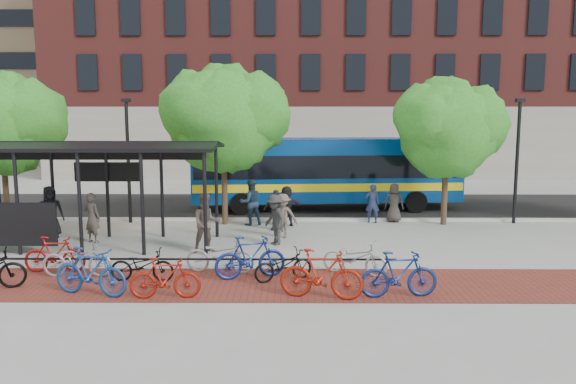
{
  "coord_description": "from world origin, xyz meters",
  "views": [
    {
      "loc": [
        -0.23,
        -19.43,
        4.48
      ],
      "look_at": [
        -0.39,
        1.4,
        1.6
      ],
      "focal_mm": 35.0,
      "sensor_mm": 36.0,
      "label": 1
    }
  ],
  "objects_px": {
    "tree_a": "(4,121)",
    "pedestrian_7": "(372,203)",
    "bike_10": "(355,257)",
    "pedestrian_0": "(50,212)",
    "tree_b": "(226,115)",
    "pedestrian_6": "(394,203)",
    "tree_c": "(449,125)",
    "pedestrian_3": "(283,216)",
    "pedestrian_9": "(275,220)",
    "lamp_post_left": "(128,157)",
    "bike_5": "(165,278)",
    "bike_6": "(220,255)",
    "pedestrian_4": "(276,210)",
    "bike_9": "(321,274)",
    "pedestrian_8": "(207,223)",
    "bike_3": "(90,272)",
    "pedestrian_5": "(287,206)",
    "pedestrian_2": "(251,202)",
    "bike_4": "(142,265)",
    "pedestrian_1": "(92,218)",
    "bus_shelter": "(60,159)",
    "bus": "(326,169)",
    "lamp_post_right": "(517,157)",
    "bike_1": "(55,254)",
    "bike_8": "(283,265)",
    "bike_11": "(399,274)",
    "bike_7": "(250,257)"
  },
  "relations": [
    {
      "from": "tree_c",
      "to": "pedestrian_0",
      "type": "xyz_separation_m",
      "value": [
        -15.17,
        -2.64,
        -3.1
      ]
    },
    {
      "from": "bike_7",
      "to": "pedestrian_1",
      "type": "xyz_separation_m",
      "value": [
        -5.88,
        4.34,
        0.29
      ]
    },
    {
      "from": "pedestrian_4",
      "to": "pedestrian_5",
      "type": "xyz_separation_m",
      "value": [
        0.42,
        0.77,
        0.02
      ]
    },
    {
      "from": "tree_a",
      "to": "pedestrian_7",
      "type": "bearing_deg",
      "value": 1.09
    },
    {
      "from": "lamp_post_right",
      "to": "pedestrian_2",
      "type": "xyz_separation_m",
      "value": [
        -10.92,
        -0.48,
        -1.81
      ]
    },
    {
      "from": "pedestrian_7",
      "to": "pedestrian_8",
      "type": "relative_size",
      "value": 0.84
    },
    {
      "from": "bike_11",
      "to": "pedestrian_1",
      "type": "xyz_separation_m",
      "value": [
        -9.65,
        5.95,
        0.3
      ]
    },
    {
      "from": "lamp_post_right",
      "to": "bike_5",
      "type": "distance_m",
      "value": 15.9
    },
    {
      "from": "tree_a",
      "to": "bike_10",
      "type": "bearing_deg",
      "value": -28.82
    },
    {
      "from": "bike_9",
      "to": "pedestrian_5",
      "type": "relative_size",
      "value": 1.26
    },
    {
      "from": "bus_shelter",
      "to": "pedestrian_0",
      "type": "xyz_separation_m",
      "value": [
        -0.95,
        1.18,
        -2.05
      ]
    },
    {
      "from": "tree_b",
      "to": "pedestrian_6",
      "type": "height_order",
      "value": "tree_b"
    },
    {
      "from": "bike_6",
      "to": "pedestrian_4",
      "type": "xyz_separation_m",
      "value": [
        1.41,
        6.04,
        0.27
      ]
    },
    {
      "from": "bike_10",
      "to": "pedestrian_8",
      "type": "xyz_separation_m",
      "value": [
        -4.56,
        2.55,
        0.48
      ]
    },
    {
      "from": "pedestrian_1",
      "to": "pedestrian_5",
      "type": "relative_size",
      "value": 1.08
    },
    {
      "from": "lamp_post_left",
      "to": "lamp_post_right",
      "type": "xyz_separation_m",
      "value": [
        16.0,
        0.0,
        0.0
      ]
    },
    {
      "from": "lamp_post_left",
      "to": "bike_5",
      "type": "xyz_separation_m",
      "value": [
        3.67,
        -9.78,
        -2.23
      ]
    },
    {
      "from": "bike_5",
      "to": "bike_7",
      "type": "xyz_separation_m",
      "value": [
        1.95,
        1.75,
        0.08
      ]
    },
    {
      "from": "pedestrian_3",
      "to": "bike_8",
      "type": "bearing_deg",
      "value": -84.09
    },
    {
      "from": "tree_a",
      "to": "bike_11",
      "type": "height_order",
      "value": "tree_a"
    },
    {
      "from": "bike_7",
      "to": "tree_b",
      "type": "bearing_deg",
      "value": -6.97
    },
    {
      "from": "bike_5",
      "to": "pedestrian_2",
      "type": "bearing_deg",
      "value": -12.44
    },
    {
      "from": "pedestrian_2",
      "to": "pedestrian_9",
      "type": "bearing_deg",
      "value": 85.95
    },
    {
      "from": "bike_9",
      "to": "pedestrian_5",
      "type": "distance_m",
      "value": 9.11
    },
    {
      "from": "lamp_post_left",
      "to": "bike_7",
      "type": "xyz_separation_m",
      "value": [
        5.62,
        -8.04,
        -2.15
      ]
    },
    {
      "from": "tree_a",
      "to": "pedestrian_0",
      "type": "bearing_deg",
      "value": -43.09
    },
    {
      "from": "bus",
      "to": "bike_4",
      "type": "relative_size",
      "value": 7.38
    },
    {
      "from": "bike_10",
      "to": "pedestrian_0",
      "type": "relative_size",
      "value": 0.99
    },
    {
      "from": "bike_1",
      "to": "bike_8",
      "type": "distance_m",
      "value": 6.58
    },
    {
      "from": "lamp_post_right",
      "to": "bike_4",
      "type": "height_order",
      "value": "lamp_post_right"
    },
    {
      "from": "bike_4",
      "to": "bike_6",
      "type": "height_order",
      "value": "bike_6"
    },
    {
      "from": "bike_10",
      "to": "pedestrian_7",
      "type": "bearing_deg",
      "value": 12.8
    },
    {
      "from": "tree_c",
      "to": "pedestrian_6",
      "type": "xyz_separation_m",
      "value": [
        -2.04,
        0.45,
        -3.24
      ]
    },
    {
      "from": "bike_3",
      "to": "bike_4",
      "type": "bearing_deg",
      "value": -21.94
    },
    {
      "from": "bike_1",
      "to": "pedestrian_4",
      "type": "xyz_separation_m",
      "value": [
        6.13,
        6.02,
        0.27
      ]
    },
    {
      "from": "bus",
      "to": "bike_9",
      "type": "distance_m",
      "value": 13.31
    },
    {
      "from": "pedestrian_1",
      "to": "tree_c",
      "type": "bearing_deg",
      "value": -138.94
    },
    {
      "from": "bike_7",
      "to": "pedestrian_1",
      "type": "height_order",
      "value": "pedestrian_1"
    },
    {
      "from": "tree_c",
      "to": "pedestrian_9",
      "type": "relative_size",
      "value": 3.36
    },
    {
      "from": "bike_3",
      "to": "pedestrian_5",
      "type": "distance_m",
      "value": 10.07
    },
    {
      "from": "bus",
      "to": "bike_1",
      "type": "xyz_separation_m",
      "value": [
        -8.37,
        -10.94,
        -1.41
      ]
    },
    {
      "from": "tree_b",
      "to": "bike_1",
      "type": "height_order",
      "value": "tree_b"
    },
    {
      "from": "bike_1",
      "to": "pedestrian_5",
      "type": "bearing_deg",
      "value": -45.58
    },
    {
      "from": "lamp_post_right",
      "to": "bus",
      "type": "relative_size",
      "value": 0.4
    },
    {
      "from": "pedestrian_2",
      "to": "pedestrian_3",
      "type": "bearing_deg",
      "value": 97.73
    },
    {
      "from": "tree_b",
      "to": "pedestrian_5",
      "type": "distance_m",
      "value": 4.41
    },
    {
      "from": "lamp_post_left",
      "to": "pedestrian_3",
      "type": "bearing_deg",
      "value": -24.3
    },
    {
      "from": "bike_9",
      "to": "pedestrian_8",
      "type": "xyz_separation_m",
      "value": [
        -3.5,
        4.66,
        0.36
      ]
    },
    {
      "from": "pedestrian_3",
      "to": "pedestrian_9",
      "type": "xyz_separation_m",
      "value": [
        -0.25,
        -1.08,
        0.07
      ]
    },
    {
      "from": "bike_4",
      "to": "bus_shelter",
      "type": "bearing_deg",
      "value": 42.5
    }
  ]
}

